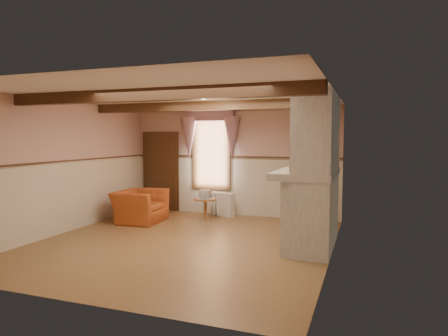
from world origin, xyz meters
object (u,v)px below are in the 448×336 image
(side_table, at_px, (205,210))
(radiator, at_px, (222,204))
(armchair, at_px, (140,206))
(mantel_clock, at_px, (313,162))
(oil_lamp, at_px, (310,161))
(bowl, at_px, (309,167))

(side_table, xyz_separation_m, radiator, (0.18, 0.70, 0.02))
(armchair, relative_size, mantel_clock, 4.84)
(side_table, relative_size, radiator, 0.79)
(armchair, height_order, mantel_clock, mantel_clock)
(mantel_clock, relative_size, oil_lamp, 0.86)
(armchair, distance_m, side_table, 1.56)
(bowl, bearing_deg, armchair, 172.56)
(bowl, distance_m, oil_lamp, 0.22)
(side_table, distance_m, bowl, 3.11)
(armchair, distance_m, mantel_clock, 4.20)
(armchair, relative_size, bowl, 3.37)
(oil_lamp, bearing_deg, radiator, 145.58)
(bowl, height_order, oil_lamp, oil_lamp)
(bowl, xyz_separation_m, mantel_clock, (0.00, 0.58, 0.06))
(radiator, distance_m, bowl, 3.29)
(armchair, height_order, radiator, armchair)
(armchair, relative_size, radiator, 1.66)
(radiator, xyz_separation_m, mantel_clock, (2.45, -1.30, 1.22))
(bowl, bearing_deg, side_table, 155.92)
(armchair, distance_m, bowl, 4.22)
(mantel_clock, bearing_deg, radiator, 152.10)
(armchair, bearing_deg, bowl, -100.29)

